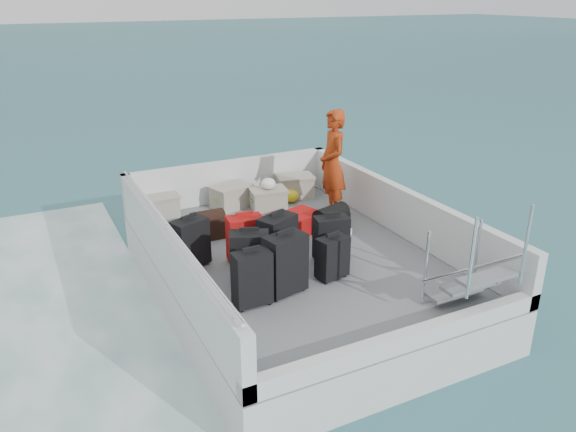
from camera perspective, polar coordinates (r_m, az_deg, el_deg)
name	(u,v)px	position (r m, az deg, el deg)	size (l,w,h in m)	color
ground	(295,294)	(7.97, 0.73, -7.93)	(160.00, 160.00, 0.00)	#174553
ferry_hull	(295,275)	(7.83, 0.74, -6.03)	(3.60, 5.00, 0.60)	silver
deck	(295,255)	(7.69, 0.75, -3.98)	(3.30, 4.70, 0.02)	slate
deck_fittings	(330,233)	(7.43, 4.28, -1.76)	(3.60, 5.00, 0.90)	silver
suitcase_0	(252,279)	(6.36, -3.67, -6.43)	(0.43, 0.24, 0.66)	black
suitcase_1	(250,259)	(6.78, -3.89, -4.42)	(0.46, 0.26, 0.69)	black
suitcase_2	(191,243)	(7.34, -9.88, -2.74)	(0.45, 0.27, 0.65)	black
suitcase_3	(285,264)	(6.58, -0.28, -4.95)	(0.49, 0.28, 0.74)	black
suitcase_4	(277,243)	(7.16, -1.09, -2.74)	(0.49, 0.29, 0.72)	black
suitcase_5	(245,240)	(7.36, -4.35, -2.42)	(0.46, 0.28, 0.64)	#B7120E
suitcase_6	(332,258)	(6.98, 4.53, -4.28)	(0.39, 0.23, 0.55)	black
suitcase_7	(331,239)	(7.41, 4.40, -2.36)	(0.44, 0.25, 0.62)	black
suitcase_8	(297,223)	(8.33, 0.88, -0.73)	(0.47, 0.72, 0.28)	#B7120E
duffel_0	(208,227)	(8.22, -8.11, -1.14)	(0.48, 0.30, 0.32)	black
duffel_1	(281,234)	(7.90, -0.67, -1.87)	(0.39, 0.30, 0.32)	black
duffel_2	(331,222)	(8.33, 4.39, -0.64)	(0.54, 0.30, 0.32)	black
crate_0	(161,207)	(9.13, -12.77, 0.91)	(0.53, 0.37, 0.32)	#AAA494
crate_1	(231,197)	(9.32, -5.81, 1.91)	(0.59, 0.41, 0.36)	#AAA494
crate_2	(268,200)	(9.18, -2.00, 1.62)	(0.55, 0.38, 0.33)	#AAA494
crate_3	(295,187)	(9.76, 0.71, 2.95)	(0.59, 0.41, 0.36)	#AAA494
yellow_bag	(291,196)	(9.54, 0.28, 2.05)	(0.28, 0.26, 0.22)	gold
white_bag	(268,185)	(9.10, -2.02, 3.13)	(0.24, 0.24, 0.18)	white
passenger	(332,164)	(8.74, 4.54, 5.26)	(0.63, 0.41, 1.70)	#E04515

